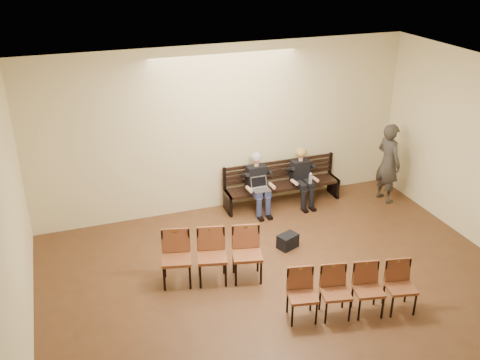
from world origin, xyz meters
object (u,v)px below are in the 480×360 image
object	(u,v)px
laptop	(261,190)
bag	(288,241)
bench	(282,194)
water_bottle	(310,183)
chair_row_front	(212,257)
seated_woman	(302,179)
passerby	(389,157)
seated_man	(258,184)
chair_row_back	(352,292)

from	to	relation	value
laptop	bag	distance (m)	1.44
bench	laptop	xyz separation A→B (m)	(-0.64, -0.35, 0.35)
water_bottle	chair_row_front	bearing A→B (deg)	-145.60
seated_woman	passerby	distance (m)	1.94
seated_man	chair_row_front	distance (m)	2.71
seated_man	passerby	distance (m)	2.92
bag	chair_row_back	xyz separation A→B (m)	(0.12, -2.11, 0.27)
chair_row_back	chair_row_front	bearing A→B (deg)	150.28
water_bottle	laptop	bearing A→B (deg)	178.93
water_bottle	chair_row_back	world-z (taller)	chair_row_back
bench	seated_woman	size ratio (longest dim) A/B	2.28
bag	passerby	bearing A→B (deg)	21.38
seated_man	bag	world-z (taller)	seated_man
seated_woman	laptop	world-z (taller)	seated_woman
bench	chair_row_front	world-z (taller)	chair_row_front
bag	passerby	distance (m)	3.20
laptop	bag	size ratio (longest dim) A/B	0.95
water_bottle	chair_row_back	size ratio (longest dim) A/B	0.12
bag	chair_row_front	world-z (taller)	chair_row_front
seated_man	chair_row_back	world-z (taller)	seated_man
bench	water_bottle	size ratio (longest dim) A/B	10.81
seated_woman	laptop	size ratio (longest dim) A/B	3.26
chair_row_back	bench	bearing A→B (deg)	94.09
chair_row_back	laptop	bearing A→B (deg)	103.77
laptop	chair_row_front	bearing A→B (deg)	-140.50
seated_woman	chair_row_front	bearing A→B (deg)	-141.45
laptop	chair_row_back	xyz separation A→B (m)	(0.12, -3.48, -0.17)
seated_man	laptop	xyz separation A→B (m)	(-0.01, -0.23, -0.04)
laptop	passerby	distance (m)	2.91
seated_man	chair_row_back	xyz separation A→B (m)	(0.11, -3.71, -0.20)
water_bottle	bag	distance (m)	1.81
bag	seated_man	bearing A→B (deg)	89.60
bench	bag	world-z (taller)	bench
passerby	chair_row_front	size ratio (longest dim) A/B	1.22
seated_woman	chair_row_back	distance (m)	3.82
bench	bag	xyz separation A→B (m)	(-0.64, -1.72, -0.09)
bench	seated_woman	world-z (taller)	seated_woman
seated_man	chair_row_back	size ratio (longest dim) A/B	0.62
bag	chair_row_front	xyz separation A→B (m)	(-1.65, -0.54, 0.33)
bag	chair_row_back	distance (m)	2.13
water_bottle	seated_man	bearing A→B (deg)	167.45
seated_woman	bag	distance (m)	1.95
bench	bag	size ratio (longest dim) A/B	7.03
passerby	bag	bearing A→B (deg)	102.18
chair_row_back	bag	bearing A→B (deg)	105.09
seated_woman	laptop	xyz separation A→B (m)	(-1.04, -0.23, 0.01)
bench	bag	bearing A→B (deg)	-110.34
seated_man	seated_woman	size ratio (longest dim) A/B	1.08
seated_man	seated_woman	world-z (taller)	seated_man
laptop	bag	xyz separation A→B (m)	(-0.00, -1.37, -0.44)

